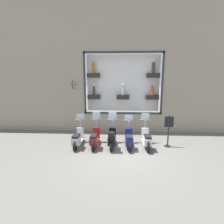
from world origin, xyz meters
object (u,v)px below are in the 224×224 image
at_px(scooter_red_3, 95,139).
at_px(shop_sign_post, 169,130).
at_px(scooter_navy_1, 129,140).
at_px(scooter_black_2, 112,139).
at_px(scooter_silver_4, 78,139).
at_px(scooter_white_0, 147,139).

relative_size(scooter_red_3, shop_sign_post, 1.10).
bearing_deg(scooter_navy_1, scooter_black_2, 93.30).
bearing_deg(shop_sign_post, scooter_navy_1, 96.83).
xyz_separation_m(scooter_red_3, shop_sign_post, (0.23, -3.78, 0.45)).
bearing_deg(scooter_navy_1, scooter_silver_4, 89.98).
distance_m(scooter_red_3, scooter_silver_4, 0.88).
distance_m(scooter_navy_1, scooter_silver_4, 2.65).
height_order(scooter_navy_1, scooter_red_3, scooter_red_3).
bearing_deg(scooter_black_2, scooter_red_3, 86.19).
height_order(scooter_white_0, shop_sign_post, scooter_white_0).
height_order(scooter_navy_1, shop_sign_post, shop_sign_post).
height_order(scooter_red_3, scooter_silver_4, scooter_red_3).
xyz_separation_m(scooter_navy_1, scooter_red_3, (0.01, 1.77, 0.02)).
xyz_separation_m(scooter_navy_1, shop_sign_post, (0.24, -2.01, 0.47)).
bearing_deg(scooter_black_2, scooter_silver_4, 88.32).
height_order(scooter_black_2, shop_sign_post, scooter_black_2).
relative_size(scooter_navy_1, scooter_red_3, 0.99).
bearing_deg(scooter_white_0, scooter_red_3, 90.03).
xyz_separation_m(scooter_black_2, scooter_silver_4, (0.05, 1.77, -0.06)).
xyz_separation_m(scooter_navy_1, scooter_black_2, (-0.05, 0.88, 0.06)).
relative_size(scooter_white_0, scooter_navy_1, 1.01).
bearing_deg(shop_sign_post, scooter_red_3, 93.53).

